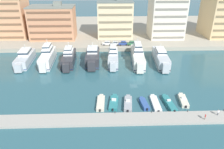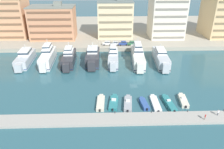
{
  "view_description": "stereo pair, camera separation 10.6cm",
  "coord_description": "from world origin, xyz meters",
  "px_view_note": "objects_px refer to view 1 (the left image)",
  "views": [
    {
      "loc": [
        -9.36,
        -63.59,
        32.72
      ],
      "look_at": [
        -7.27,
        -1.37,
        2.5
      ],
      "focal_mm": 35.0,
      "sensor_mm": 36.0,
      "label": 1
    },
    {
      "loc": [
        -9.26,
        -63.59,
        32.72
      ],
      "look_at": [
        -7.27,
        -1.37,
        2.5
      ],
      "focal_mm": 35.0,
      "sensor_mm": 36.0,
      "label": 2
    }
  ],
  "objects_px": {
    "yacht_white_left": "(48,57)",
    "motorboat_cream_far_left": "(101,103)",
    "yacht_silver_far_left": "(25,58)",
    "yacht_silver_mid_right": "(161,58)",
    "yacht_silver_center": "(113,57)",
    "motorboat_teal_left": "(114,102)",
    "pedestrian_mid_deck": "(205,116)",
    "car_green_center_left": "(132,43)",
    "car_silver_left": "(115,43)",
    "motorboat_teal_center_right": "(169,103)",
    "car_blue_mid_left": "(123,43)",
    "yacht_charcoal_mid_left": "(69,58)",
    "motorboat_white_center": "(155,103)",
    "motorboat_blue_center_left": "(144,104)",
    "yacht_ivory_center_right": "(138,56)",
    "car_white_far_left": "(107,43)",
    "motorboat_grey_mid_left": "(128,103)",
    "motorboat_cream_mid_right": "(183,100)",
    "pedestrian_near_edge": "(218,112)",
    "yacht_charcoal_center_left": "(93,57)"
  },
  "relations": [
    {
      "from": "car_blue_mid_left",
      "to": "motorboat_teal_left",
      "type": "bearing_deg",
      "value": -97.66
    },
    {
      "from": "yacht_silver_far_left",
      "to": "yacht_silver_mid_right",
      "type": "distance_m",
      "value": 51.74
    },
    {
      "from": "yacht_charcoal_center_left",
      "to": "motorboat_cream_mid_right",
      "type": "relative_size",
      "value": 2.52
    },
    {
      "from": "motorboat_cream_far_left",
      "to": "car_silver_left",
      "type": "relative_size",
      "value": 1.86
    },
    {
      "from": "motorboat_teal_center_right",
      "to": "car_green_center_left",
      "type": "height_order",
      "value": "car_green_center_left"
    },
    {
      "from": "motorboat_cream_far_left",
      "to": "yacht_silver_far_left",
      "type": "bearing_deg",
      "value": 134.96
    },
    {
      "from": "yacht_white_left",
      "to": "motorboat_blue_center_left",
      "type": "bearing_deg",
      "value": -43.06
    },
    {
      "from": "motorboat_grey_mid_left",
      "to": "pedestrian_mid_deck",
      "type": "relative_size",
      "value": 4.81
    },
    {
      "from": "motorboat_teal_center_right",
      "to": "pedestrian_mid_deck",
      "type": "relative_size",
      "value": 5.08
    },
    {
      "from": "motorboat_cream_far_left",
      "to": "pedestrian_near_edge",
      "type": "height_order",
      "value": "pedestrian_near_edge"
    },
    {
      "from": "yacht_silver_far_left",
      "to": "yacht_white_left",
      "type": "bearing_deg",
      "value": -0.65
    },
    {
      "from": "yacht_charcoal_mid_left",
      "to": "motorboat_cream_mid_right",
      "type": "height_order",
      "value": "yacht_charcoal_mid_left"
    },
    {
      "from": "yacht_charcoal_mid_left",
      "to": "yacht_charcoal_center_left",
      "type": "distance_m",
      "value": 9.05
    },
    {
      "from": "yacht_silver_far_left",
      "to": "yacht_charcoal_mid_left",
      "type": "relative_size",
      "value": 1.02
    },
    {
      "from": "car_silver_left",
      "to": "motorboat_grey_mid_left",
      "type": "bearing_deg",
      "value": -88.2
    },
    {
      "from": "car_white_far_left",
      "to": "motorboat_white_center",
      "type": "bearing_deg",
      "value": -75.03
    },
    {
      "from": "motorboat_cream_far_left",
      "to": "car_blue_mid_left",
      "type": "bearing_deg",
      "value": 78.07
    },
    {
      "from": "yacht_charcoal_mid_left",
      "to": "car_green_center_left",
      "type": "bearing_deg",
      "value": 32.27
    },
    {
      "from": "yacht_white_left",
      "to": "motorboat_white_center",
      "type": "bearing_deg",
      "value": -40.14
    },
    {
      "from": "car_green_center_left",
      "to": "motorboat_teal_left",
      "type": "bearing_deg",
      "value": -102.45
    },
    {
      "from": "motorboat_teal_center_right",
      "to": "car_white_far_left",
      "type": "distance_m",
      "value": 48.93
    },
    {
      "from": "yacht_white_left",
      "to": "yacht_charcoal_mid_left",
      "type": "xyz_separation_m",
      "value": [
        8.05,
        -0.53,
        -0.4
      ]
    },
    {
      "from": "yacht_silver_center",
      "to": "motorboat_grey_mid_left",
      "type": "bearing_deg",
      "value": -84.5
    },
    {
      "from": "pedestrian_mid_deck",
      "to": "car_silver_left",
      "type": "bearing_deg",
      "value": 109.53
    },
    {
      "from": "yacht_silver_far_left",
      "to": "yacht_silver_mid_right",
      "type": "bearing_deg",
      "value": -1.74
    },
    {
      "from": "yacht_white_left",
      "to": "motorboat_cream_far_left",
      "type": "relative_size",
      "value": 2.42
    },
    {
      "from": "motorboat_cream_far_left",
      "to": "car_white_far_left",
      "type": "xyz_separation_m",
      "value": [
        2.31,
        45.42,
        2.19
      ]
    },
    {
      "from": "motorboat_cream_far_left",
      "to": "pedestrian_near_edge",
      "type": "bearing_deg",
      "value": -12.97
    },
    {
      "from": "yacht_white_left",
      "to": "yacht_charcoal_mid_left",
      "type": "bearing_deg",
      "value": -3.8
    },
    {
      "from": "motorboat_cream_mid_right",
      "to": "motorboat_white_center",
      "type": "bearing_deg",
      "value": -173.63
    },
    {
      "from": "yacht_silver_far_left",
      "to": "yacht_ivory_center_right",
      "type": "height_order",
      "value": "yacht_ivory_center_right"
    },
    {
      "from": "motorboat_cream_far_left",
      "to": "car_blue_mid_left",
      "type": "relative_size",
      "value": 1.86
    },
    {
      "from": "motorboat_grey_mid_left",
      "to": "motorboat_teal_center_right",
      "type": "height_order",
      "value": "motorboat_grey_mid_left"
    },
    {
      "from": "motorboat_blue_center_left",
      "to": "car_silver_left",
      "type": "distance_m",
      "value": 46.26
    },
    {
      "from": "motorboat_grey_mid_left",
      "to": "car_silver_left",
      "type": "height_order",
      "value": "car_silver_left"
    },
    {
      "from": "pedestrian_near_edge",
      "to": "yacht_silver_far_left",
      "type": "bearing_deg",
      "value": 148.18
    },
    {
      "from": "yacht_charcoal_mid_left",
      "to": "yacht_charcoal_center_left",
      "type": "bearing_deg",
      "value": 2.69
    },
    {
      "from": "car_green_center_left",
      "to": "car_silver_left",
      "type": "bearing_deg",
      "value": 179.26
    },
    {
      "from": "motorboat_teal_left",
      "to": "pedestrian_mid_deck",
      "type": "height_order",
      "value": "pedestrian_mid_deck"
    },
    {
      "from": "yacht_charcoal_mid_left",
      "to": "yacht_ivory_center_right",
      "type": "bearing_deg",
      "value": 1.07
    },
    {
      "from": "motorboat_teal_left",
      "to": "motorboat_cream_mid_right",
      "type": "xyz_separation_m",
      "value": [
        18.88,
        0.11,
        0.1
      ]
    },
    {
      "from": "yacht_white_left",
      "to": "yacht_silver_center",
      "type": "xyz_separation_m",
      "value": [
        24.96,
        -0.17,
        -0.34
      ]
    },
    {
      "from": "motorboat_teal_left",
      "to": "car_silver_left",
      "type": "bearing_deg",
      "value": 87.03
    },
    {
      "from": "motorboat_grey_mid_left",
      "to": "car_green_center_left",
      "type": "xyz_separation_m",
      "value": [
        6.11,
        45.55,
        2.12
      ]
    },
    {
      "from": "yacht_white_left",
      "to": "motorboat_grey_mid_left",
      "type": "xyz_separation_m",
      "value": [
        27.8,
        -29.75,
        -2.14
      ]
    },
    {
      "from": "pedestrian_mid_deck",
      "to": "pedestrian_near_edge",
      "type": "bearing_deg",
      "value": 22.31
    },
    {
      "from": "pedestrian_mid_deck",
      "to": "motorboat_grey_mid_left",
      "type": "bearing_deg",
      "value": 156.68
    },
    {
      "from": "motorboat_cream_mid_right",
      "to": "yacht_ivory_center_right",
      "type": "bearing_deg",
      "value": 106.5
    },
    {
      "from": "motorboat_cream_far_left",
      "to": "motorboat_grey_mid_left",
      "type": "relative_size",
      "value": 1.01
    },
    {
      "from": "yacht_charcoal_mid_left",
      "to": "motorboat_white_center",
      "type": "distance_m",
      "value": 39.81
    }
  ]
}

